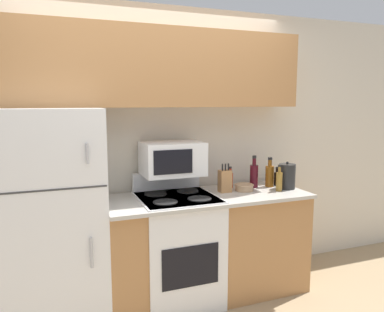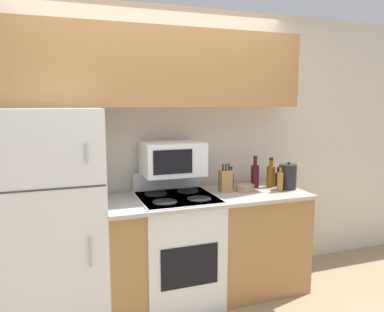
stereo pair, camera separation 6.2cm
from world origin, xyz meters
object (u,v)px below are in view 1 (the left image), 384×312
Objects in this scene: microwave at (172,158)px; bottle_hot_sauce at (230,180)px; knife_block at (225,181)px; bottle_whiskey at (270,175)px; refrigerator at (53,219)px; stove at (177,247)px; bowl at (244,187)px; bottle_vinegar at (279,181)px; kettle at (287,176)px; bottle_soy_sauce at (277,178)px; bottle_wine_red at (254,175)px.

microwave is 0.63m from bottle_hot_sauce.
knife_block is at bearing -132.69° from bottle_hot_sauce.
knife_block is at bearing -174.74° from bottle_whiskey.
refrigerator is 1.54× the size of stove.
bowl is 0.32m from bottle_vinegar.
knife_block is 0.20m from bowl.
refrigerator is at bearing -178.20° from bottle_whiskey.
kettle is at bearing 24.24° from bottle_vinegar.
refrigerator is at bearing 176.31° from bottle_vinegar.
bottle_vinegar is 0.13m from kettle.
bottle_soy_sauce is 0.47m from bottle_hot_sauce.
stove is 0.76m from microwave.
refrigerator is at bearing -179.39° from knife_block.
microwave is at bearing 169.67° from knife_block.
bottle_whiskey is at bearing 11.61° from bowl.
refrigerator reaches higher than bottle_wine_red.
bottle_soy_sauce reaches higher than stove.
microwave is at bearing 166.60° from bottle_vinegar.
bottle_wine_red is 0.30m from kettle.
microwave reaches higher than bottle_soy_sauce.
kettle reaches higher than bottle_soy_sauce.
bottle_whiskey is (1.93, 0.06, 0.19)m from refrigerator.
bottle_whiskey is 0.10m from bottle_soy_sauce.
microwave is 2.14× the size of bottle_vinegar.
stove is 1.10m from bottle_whiskey.
bottle_soy_sauce is at bearing -2.43° from bottle_wine_red.
bottle_soy_sauce is at bearing -1.24° from microwave.
refrigerator reaches higher than bottle_hot_sauce.
bottle_hot_sauce is at bearing 143.28° from bottle_vinegar.
refrigerator reaches higher than knife_block.
bottle_whiskey is at bearing 128.51° from kettle.
stove is at bearing 173.97° from bottle_vinegar.
bottle_vinegar is 1.20× the size of bottle_hot_sauce.
bottle_wine_red is at bearing 122.98° from bottle_vinegar.
bowl is 0.62× the size of bottle_whiskey.
bottle_vinegar is (0.47, -0.14, -0.01)m from knife_block.
stove is 2.11× the size of microwave.
bottle_hot_sauce reaches higher than stove.
microwave is 1.71× the size of bottle_wine_red.
kettle is at bearing -23.94° from bottle_hot_sauce.
bottle_whiskey is 0.16m from bottle_wine_red.
bottle_wine_red is at bearing 2.82° from refrigerator.
bottle_vinegar is (0.94, -0.22, -0.22)m from microwave.
bottle_vinegar is at bearing -57.02° from bottle_wine_red.
kettle is at bearing -31.35° from bottle_wine_red.
knife_block reaches higher than stove.
refrigerator is at bearing -174.18° from microwave.
bowl is at bearing -5.32° from knife_block.
knife_block is 0.58m from bottle_soy_sauce.
bottle_wine_red reaches higher than bowl.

